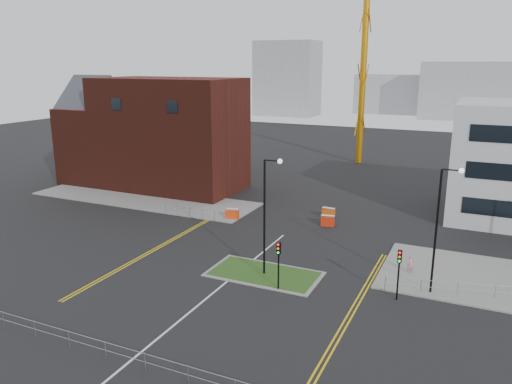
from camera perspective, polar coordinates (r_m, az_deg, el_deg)
ground at (r=33.53m, az=-8.03°, el=-13.80°), size 200.00×200.00×0.00m
pavement_left at (r=61.18m, az=-12.71°, el=-0.72°), size 28.00×8.00×0.12m
island_kerb at (r=38.97m, az=0.94°, el=-9.36°), size 8.60×4.60×0.08m
grass_island at (r=38.96m, az=0.94°, el=-9.33°), size 8.00×4.00×0.12m
brick_building at (r=66.29m, az=-11.95°, el=6.49°), size 24.20×10.07×14.24m
streetlamp_island at (r=37.03m, az=1.28°, el=-1.80°), size 1.46×0.36×9.18m
streetlamp_right_near at (r=36.19m, az=20.33°, el=-3.13°), size 1.46×0.36×9.18m
traffic_light_island at (r=35.55m, az=2.59°, el=-7.38°), size 0.28×0.33×3.65m
traffic_light_right at (r=35.44m, az=16.04°, el=-8.04°), size 0.28×0.33×3.65m
railing_front at (r=29.00m, az=-14.78°, el=-17.28°), size 24.05×0.05×1.10m
railing_left at (r=52.83m, az=-7.59°, el=-2.15°), size 6.05×0.05×1.10m
centre_line at (r=35.02m, az=-6.22°, el=-12.42°), size 0.15×30.00×0.01m
yellow_left_a at (r=45.73m, az=-10.79°, el=-5.95°), size 0.12×24.00×0.01m
yellow_left_b at (r=45.57m, az=-10.48°, el=-6.02°), size 0.12×24.00×0.01m
yellow_right_a at (r=35.13m, az=11.09°, el=-12.54°), size 0.12×20.00×0.01m
yellow_right_b at (r=35.07m, az=11.57°, el=-12.61°), size 0.12×20.00×0.01m
skyline_a at (r=155.25m, az=3.61°, el=12.81°), size 18.00×12.00×22.00m
skyline_b at (r=154.90m, az=22.84°, el=10.61°), size 24.00×12.00×16.00m
skyline_d at (r=166.66m, az=16.67°, el=10.64°), size 30.00×12.00×12.00m
pedestrian at (r=40.55m, az=17.23°, el=-7.94°), size 0.68×0.61×1.56m
barrier_left at (r=51.85m, az=-2.73°, el=-2.49°), size 1.44×0.72×1.16m
barrier_mid at (r=50.26m, az=8.20°, el=-3.21°), size 1.39×0.66×1.12m
barrier_right at (r=52.83m, az=8.28°, el=-2.33°), size 1.36×0.55×1.12m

